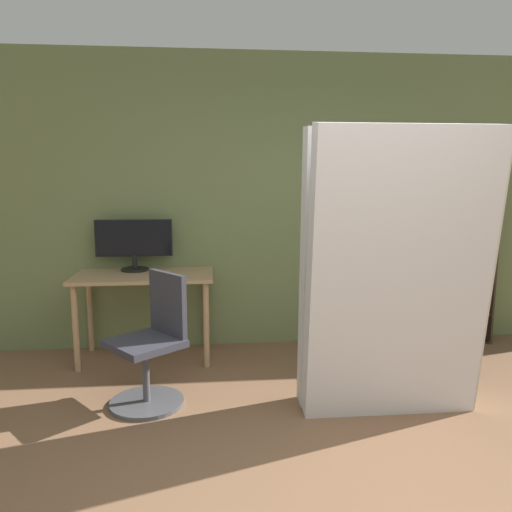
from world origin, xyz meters
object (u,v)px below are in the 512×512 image
object	(u,v)px
office_chair	(152,352)
monitor	(134,242)
mattress_far	(387,271)
mattress_near	(400,277)
bookshelf	(446,255)

from	to	relation	value
office_chair	monitor	bearing A→B (deg)	103.34
mattress_far	monitor	bearing A→B (deg)	147.11
mattress_near	monitor	bearing A→B (deg)	142.45
bookshelf	mattress_far	xyz separation A→B (m)	(-1.04, -1.25, 0.11)
mattress_far	office_chair	bearing A→B (deg)	174.69
monitor	bookshelf	size ratio (longest dim) A/B	0.40
office_chair	mattress_far	distance (m)	1.73
mattress_near	office_chair	bearing A→B (deg)	166.84
monitor	mattress_far	bearing A→B (deg)	-32.89
office_chair	mattress_near	size ratio (longest dim) A/B	0.48
monitor	mattress_far	world-z (taller)	mattress_far
bookshelf	mattress_near	world-z (taller)	mattress_near
mattress_near	mattress_far	distance (m)	0.23
bookshelf	mattress_far	bearing A→B (deg)	-129.72
monitor	office_chair	size ratio (longest dim) A/B	0.73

